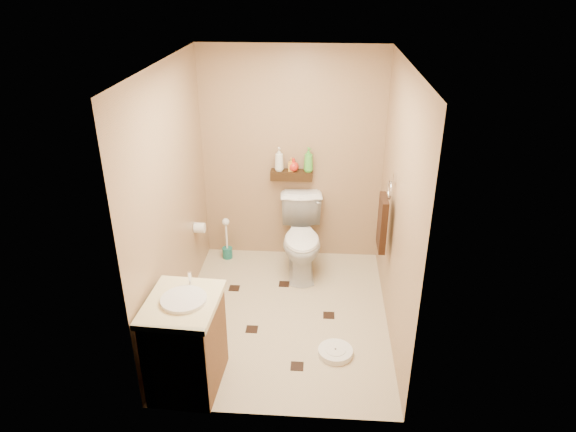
{
  "coord_description": "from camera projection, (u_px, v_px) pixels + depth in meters",
  "views": [
    {
      "loc": [
        0.33,
        -4.09,
        3.07
      ],
      "look_at": [
        0.02,
        0.25,
        0.96
      ],
      "focal_mm": 32.0,
      "sensor_mm": 36.0,
      "label": 1
    }
  ],
  "objects": [
    {
      "name": "wall_left",
      "position": [
        172.0,
        201.0,
        4.57
      ],
      "size": [
        0.04,
        2.5,
        2.4
      ],
      "primitive_type": "cube",
      "color": "#9D7C5A",
      "rests_on": "ground"
    },
    {
      "name": "towel_ring",
      "position": [
        383.0,
        221.0,
        4.79
      ],
      "size": [
        0.12,
        0.3,
        0.76
      ],
      "color": "silver",
      "rests_on": "wall_right"
    },
    {
      "name": "bottle_b",
      "position": [
        291.0,
        165.0,
        5.58
      ],
      "size": [
        0.06,
        0.07,
        0.14
      ],
      "primitive_type": "imported",
      "rotation": [
        0.0,
        0.0,
        3.14
      ],
      "color": "gold",
      "rests_on": "wall_shelf"
    },
    {
      "name": "bottle_c",
      "position": [
        294.0,
        165.0,
        5.58
      ],
      "size": [
        0.16,
        0.16,
        0.15
      ],
      "primitive_type": "imported",
      "rotation": [
        0.0,
        0.0,
        3.91
      ],
      "color": "red",
      "rests_on": "wall_shelf"
    },
    {
      "name": "wall_right",
      "position": [
        398.0,
        207.0,
        4.45
      ],
      "size": [
        0.04,
        2.5,
        2.4
      ],
      "primitive_type": "cube",
      "color": "#9D7C5A",
      "rests_on": "ground"
    },
    {
      "name": "toilet",
      "position": [
        302.0,
        238.0,
        5.59
      ],
      "size": [
        0.53,
        0.85,
        0.83
      ],
      "primitive_type": "imported",
      "rotation": [
        0.0,
        0.0,
        0.09
      ],
      "color": "white",
      "rests_on": "ground"
    },
    {
      "name": "toilet_brush",
      "position": [
        227.0,
        244.0,
        5.96
      ],
      "size": [
        0.12,
        0.12,
        0.51
      ],
      "color": "#19675D",
      "rests_on": "ground"
    },
    {
      "name": "toilet_paper",
      "position": [
        200.0,
        228.0,
        5.41
      ],
      "size": [
        0.12,
        0.11,
        0.12
      ],
      "color": "white",
      "rests_on": "wall_left"
    },
    {
      "name": "wall_front",
      "position": [
        269.0,
        282.0,
        3.38
      ],
      "size": [
        2.0,
        0.04,
        2.4
      ],
      "primitive_type": "cube",
      "color": "#9D7C5A",
      "rests_on": "ground"
    },
    {
      "name": "wall_back",
      "position": [
        292.0,
        157.0,
        5.63
      ],
      "size": [
        2.0,
        0.04,
        2.4
      ],
      "primitive_type": "cube",
      "color": "#9D7C5A",
      "rests_on": "ground"
    },
    {
      "name": "vanity",
      "position": [
        186.0,
        342.0,
        4.04
      ],
      "size": [
        0.58,
        0.69,
        0.93
      ],
      "rotation": [
        0.0,
        0.0,
        -0.05
      ],
      "color": "brown",
      "rests_on": "ground"
    },
    {
      "name": "bottle_a",
      "position": [
        279.0,
        159.0,
        5.57
      ],
      "size": [
        0.13,
        0.13,
        0.26
      ],
      "primitive_type": "imported",
      "rotation": [
        0.0,
        0.0,
        0.3
      ],
      "color": "silver",
      "rests_on": "wall_shelf"
    },
    {
      "name": "wall_shelf",
      "position": [
        292.0,
        175.0,
        5.64
      ],
      "size": [
        0.46,
        0.14,
        0.1
      ],
      "primitive_type": "cube",
      "color": "#321F0D",
      "rests_on": "wall_back"
    },
    {
      "name": "bottle_d",
      "position": [
        308.0,
        160.0,
        5.55
      ],
      "size": [
        0.14,
        0.14,
        0.27
      ],
      "primitive_type": "imported",
      "rotation": [
        0.0,
        0.0,
        0.57
      ],
      "color": "green",
      "rests_on": "wall_shelf"
    },
    {
      "name": "ceiling",
      "position": [
        283.0,
        64.0,
        3.99
      ],
      "size": [
        2.0,
        2.5,
        0.02
      ],
      "primitive_type": "cube",
      "color": "silver",
      "rests_on": "wall_back"
    },
    {
      "name": "ground",
      "position": [
        284.0,
        315.0,
        5.03
      ],
      "size": [
        2.5,
        2.5,
        0.0
      ],
      "primitive_type": "plane",
      "color": "#C4B28F",
      "rests_on": "ground"
    },
    {
      "name": "floor_accents",
      "position": [
        287.0,
        320.0,
        4.96
      ],
      "size": [
        1.19,
        1.37,
        0.01
      ],
      "color": "black",
      "rests_on": "ground"
    },
    {
      "name": "bathroom_scale",
      "position": [
        335.0,
        352.0,
        4.5
      ],
      "size": [
        0.37,
        0.37,
        0.06
      ],
      "rotation": [
        0.0,
        0.0,
        -0.24
      ],
      "color": "white",
      "rests_on": "ground"
    }
  ]
}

